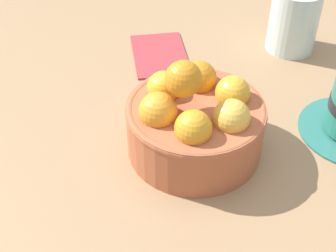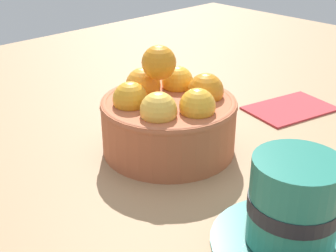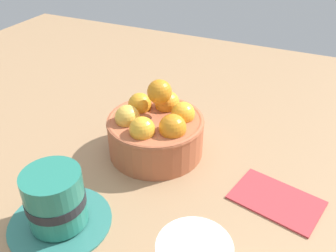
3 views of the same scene
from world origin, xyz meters
The scene contains 4 objects.
ground_plane centered at (0.00, 0.00, -2.15)cm, with size 145.63×113.63×4.29cm, color #997551.
terracotta_bowl centered at (-0.02, -0.05, 4.36)cm, with size 15.81×15.81×12.46cm.
coffee_cup centered at (4.45, 19.61, 3.72)cm, with size 13.55×13.55×8.37cm.
folded_napkin centered at (-20.78, 3.45, 0.30)cm, with size 12.11×7.90×0.60cm, color #B23338.
Camera 3 is at (-22.66, 44.23, 37.15)cm, focal length 39.03 mm.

